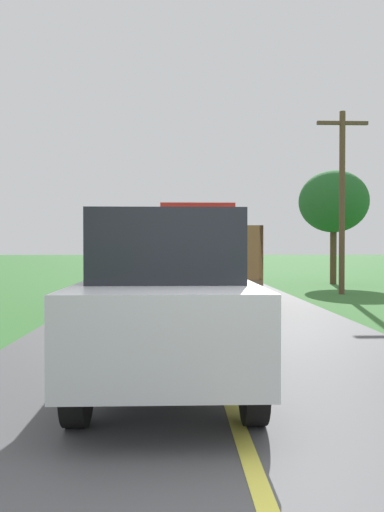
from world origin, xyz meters
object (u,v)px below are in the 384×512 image
(banana_truck_near, at_px, (198,253))
(roadside_tree_near_left, at_px, (334,202))
(following_car, at_px, (168,298))
(utility_pole_roadside, at_px, (342,196))

(banana_truck_near, bearing_deg, roadside_tree_near_left, 51.73)
(following_car, bearing_deg, roadside_tree_near_left, 66.62)
(banana_truck_near, bearing_deg, utility_pole_roadside, 32.69)
(roadside_tree_near_left, relative_size, following_car, 1.22)
(banana_truck_near, xyz_separation_m, utility_pole_roadside, (5.13, 3.29, 1.94))
(banana_truck_near, distance_m, following_car, 8.34)
(banana_truck_near, distance_m, roadside_tree_near_left, 10.46)
(banana_truck_near, distance_m, utility_pole_roadside, 6.39)
(banana_truck_near, relative_size, utility_pole_roadside, 0.92)
(utility_pole_roadside, bearing_deg, following_car, -116.78)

